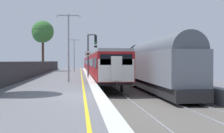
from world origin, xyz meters
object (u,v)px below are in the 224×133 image
at_px(speed_limit_sign, 88,61).
at_px(background_tree_left, 42,33).
at_px(commuter_train_at_platform, 95,64).
at_px(freight_train_adjacent_track, 128,63).
at_px(platform_lamp_mid, 69,42).
at_px(signal_gantry, 91,50).
at_px(platform_lamp_far, 74,52).

height_order(speed_limit_sign, background_tree_left, background_tree_left).
bearing_deg(commuter_train_at_platform, freight_train_adjacent_track, -71.29).
relative_size(speed_limit_sign, platform_lamp_mid, 0.50).
xyz_separation_m(signal_gantry, speed_limit_sign, (-0.38, -3.16, -1.20)).
distance_m(signal_gantry, platform_lamp_far, 15.12).
bearing_deg(platform_lamp_far, signal_gantry, -81.98).
bearing_deg(freight_train_adjacent_track, platform_lamp_mid, -116.10).
distance_m(freight_train_adjacent_track, platform_lamp_mid, 17.31).
bearing_deg(background_tree_left, freight_train_adjacent_track, -40.94).
relative_size(platform_lamp_far, background_tree_left, 0.60).
bearing_deg(commuter_train_at_platform, signal_gantry, -94.38).
xyz_separation_m(platform_lamp_mid, platform_lamp_far, (-0.00, 23.16, -0.13)).
bearing_deg(signal_gantry, commuter_train_at_platform, 85.62).
relative_size(freight_train_adjacent_track, signal_gantry, 9.77).
bearing_deg(speed_limit_sign, signal_gantry, 83.08).
relative_size(speed_limit_sign, platform_lamp_far, 0.52).
bearing_deg(speed_limit_sign, freight_train_adjacent_track, 60.71).
height_order(commuter_train_at_platform, platform_lamp_mid, platform_lamp_mid).
relative_size(signal_gantry, platform_lamp_mid, 0.85).
relative_size(platform_lamp_mid, platform_lamp_far, 1.05).
height_order(commuter_train_at_platform, freight_train_adjacent_track, freight_train_adjacent_track).
distance_m(freight_train_adjacent_track, signal_gantry, 9.21).
distance_m(platform_lamp_far, background_tree_left, 7.57).
bearing_deg(speed_limit_sign, commuter_train_at_platform, 85.26).
xyz_separation_m(commuter_train_at_platform, freight_train_adjacent_track, (4.00, -11.82, 0.22)).
height_order(platform_lamp_mid, platform_lamp_far, platform_lamp_mid).
relative_size(freight_train_adjacent_track, speed_limit_sign, 16.79).
bearing_deg(freight_train_adjacent_track, background_tree_left, 139.06).
distance_m(speed_limit_sign, background_tree_left, 23.55).
relative_size(signal_gantry, platform_lamp_far, 0.89).
bearing_deg(freight_train_adjacent_track, signal_gantry, -126.94).
bearing_deg(platform_lamp_mid, signal_gantry, 75.56).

